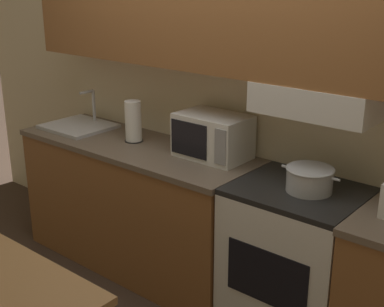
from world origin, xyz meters
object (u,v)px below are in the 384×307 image
object	(u,v)px
microwave	(213,136)
sink_basin	(79,126)
paper_towel_roll	(133,121)
cooking_pot	(310,179)
stove_range	(294,263)

from	to	relation	value
microwave	sink_basin	xyz separation A→B (m)	(-1.14, -0.12, -0.12)
sink_basin	paper_towel_roll	distance (m)	0.55
cooking_pot	paper_towel_roll	world-z (taller)	paper_towel_roll
stove_range	cooking_pot	world-z (taller)	cooking_pot
sink_basin	cooking_pot	bearing A→B (deg)	0.35
cooking_pot	sink_basin	size ratio (longest dim) A/B	0.71
stove_range	microwave	size ratio (longest dim) A/B	2.05
cooking_pot	paper_towel_roll	xyz separation A→B (m)	(-1.32, 0.02, 0.07)
stove_range	paper_towel_roll	distance (m)	1.39
cooking_pot	sink_basin	distance (m)	1.86
stove_range	sink_basin	xyz separation A→B (m)	(-1.80, -0.01, 0.46)
microwave	paper_towel_roll	size ratio (longest dim) A/B	1.58
microwave	sink_basin	size ratio (longest dim) A/B	0.94
cooking_pot	paper_towel_roll	bearing A→B (deg)	179.01
stove_range	sink_basin	world-z (taller)	sink_basin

